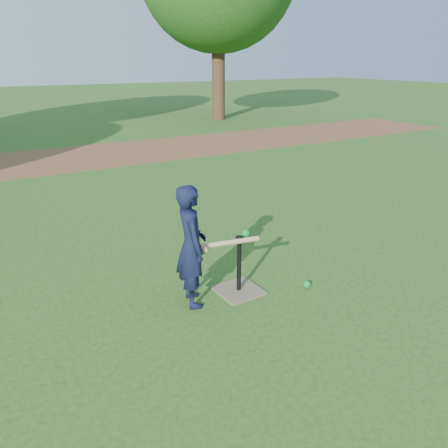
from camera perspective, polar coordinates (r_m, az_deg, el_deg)
ground at (r=4.69m, az=3.44°, el=-8.09°), size 80.00×80.00×0.00m
dirt_strip at (r=11.36m, az=-18.30°, el=8.31°), size 24.00×3.00×0.01m
child at (r=4.13m, az=-4.30°, el=-2.92°), size 0.37×0.49×1.20m
wiffle_ball_ground at (r=4.71m, az=10.76°, el=-7.76°), size 0.08×0.08×0.08m
batting_tee at (r=4.53m, az=1.94°, el=-7.57°), size 0.45×0.45×0.61m
swing_action at (r=4.26m, az=0.90°, el=-2.27°), size 0.63×0.19×0.10m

